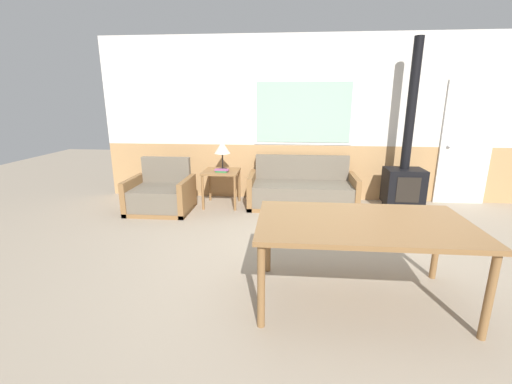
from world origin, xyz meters
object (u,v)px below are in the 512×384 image
Objects in this scene: couch at (302,192)px; dining_table at (363,228)px; armchair at (161,196)px; wood_stove at (405,171)px; side_table at (221,176)px; table_lamp at (222,148)px.

couch is 0.98× the size of dining_table.
armchair is (-2.19, -0.43, -0.00)m from couch.
wood_stove is at bearing 65.89° from dining_table.
side_table is (-1.30, -0.06, 0.25)m from couch.
wood_stove reaches higher than side_table.
dining_table reaches higher than side_table.
wood_stove reaches higher than table_lamp.
table_lamp is 0.18× the size of wood_stove.
armchair is 1.62× the size of side_table.
table_lamp reaches higher than dining_table.
wood_stove is at bearing -1.05° from table_lamp.
armchair reaches higher than couch.
armchair is at bearing -157.49° from side_table.
armchair is 0.54× the size of dining_table.
side_table is at bearing 122.91° from dining_table.
wood_stove reaches higher than couch.
wood_stove is at bearing -0.47° from couch.
table_lamp reaches higher than couch.
armchair is 3.44m from dining_table.
wood_stove is (3.76, 0.41, 0.38)m from armchair.
table_lamp is (0.90, 0.47, 0.69)m from armchair.
couch is 1.82× the size of armchair.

